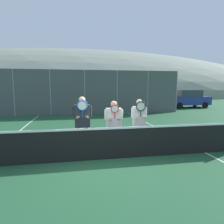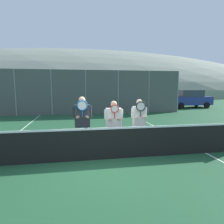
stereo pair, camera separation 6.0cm
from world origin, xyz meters
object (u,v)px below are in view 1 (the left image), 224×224
(player_center_right, at_px, (139,121))
(car_left_of_center, at_px, (90,100))
(player_leftmost, at_px, (82,120))
(player_center_left, at_px, (114,122))
(car_right_of_center, at_px, (188,99))
(car_far_left, at_px, (33,101))
(car_center, at_px, (140,99))

(player_center_right, relative_size, car_left_of_center, 0.41)
(player_leftmost, height_order, player_center_right, player_leftmost)
(player_center_left, height_order, car_right_of_center, car_right_of_center)
(car_far_left, distance_m, car_center, 10.17)
(player_leftmost, relative_size, car_right_of_center, 0.44)
(player_center_right, height_order, car_left_of_center, car_left_of_center)
(player_leftmost, distance_m, car_far_left, 13.06)
(car_left_of_center, distance_m, car_center, 5.01)
(car_far_left, height_order, car_center, car_far_left)
(player_center_left, relative_size, car_left_of_center, 0.40)
(car_far_left, bearing_deg, player_leftmost, -72.29)
(car_far_left, distance_m, car_left_of_center, 5.15)
(player_center_left, relative_size, car_far_left, 0.39)
(player_center_left, xyz_separation_m, car_right_of_center, (10.15, 12.36, -0.11))
(car_far_left, relative_size, car_center, 1.07)
(car_far_left, xyz_separation_m, car_left_of_center, (5.15, 0.25, 0.00))
(player_leftmost, bearing_deg, player_center_right, 1.82)
(car_far_left, bearing_deg, car_left_of_center, 2.82)
(car_center, bearing_deg, car_left_of_center, -178.10)
(car_far_left, bearing_deg, car_center, 2.37)
(player_leftmost, distance_m, player_center_left, 1.03)
(car_left_of_center, xyz_separation_m, car_right_of_center, (9.99, -0.33, 0.01))
(player_center_right, xyz_separation_m, car_right_of_center, (9.26, 12.30, -0.12))
(player_center_left, bearing_deg, car_left_of_center, 89.31)
(car_left_of_center, bearing_deg, car_center, 1.90)
(player_leftmost, relative_size, car_center, 0.45)
(player_center_left, bearing_deg, player_leftmost, -179.83)
(car_center, relative_size, car_right_of_center, 0.98)
(player_center_left, height_order, car_center, player_center_left)
(player_center_left, distance_m, player_center_right, 0.89)
(car_far_left, distance_m, car_right_of_center, 15.14)
(car_far_left, bearing_deg, player_center_left, -68.12)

